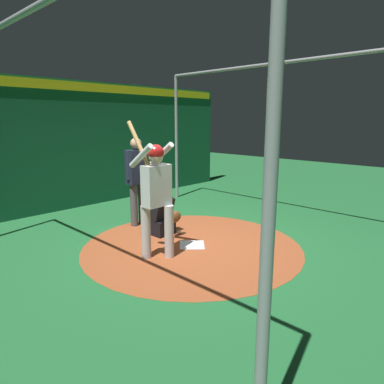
{
  "coord_description": "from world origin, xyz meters",
  "views": [
    {
      "loc": [
        3.84,
        -4.0,
        2.15
      ],
      "look_at": [
        0.0,
        0.0,
        0.95
      ],
      "focal_mm": 31.79,
      "sensor_mm": 36.0,
      "label": 1
    }
  ],
  "objects_px": {
    "baseball_0": "(179,232)",
    "batter": "(156,190)",
    "catcher": "(163,216)",
    "umpire": "(137,177)",
    "home_plate": "(192,245)"
  },
  "relations": [
    {
      "from": "baseball_0",
      "to": "batter",
      "type": "bearing_deg",
      "value": -62.01
    },
    {
      "from": "batter",
      "to": "catcher",
      "type": "xyz_separation_m",
      "value": [
        -0.75,
        0.78,
        -0.72
      ]
    },
    {
      "from": "catcher",
      "to": "baseball_0",
      "type": "xyz_separation_m",
      "value": [
        0.21,
        0.22,
        -0.32
      ]
    },
    {
      "from": "umpire",
      "to": "catcher",
      "type": "bearing_deg",
      "value": -3.89
    },
    {
      "from": "catcher",
      "to": "baseball_0",
      "type": "distance_m",
      "value": 0.45
    },
    {
      "from": "catcher",
      "to": "umpire",
      "type": "distance_m",
      "value": 1.05
    },
    {
      "from": "home_plate",
      "to": "baseball_0",
      "type": "xyz_separation_m",
      "value": [
        -0.59,
        0.27,
        0.03
      ]
    },
    {
      "from": "umpire",
      "to": "baseball_0",
      "type": "xyz_separation_m",
      "value": [
        1.04,
        0.17,
        -0.96
      ]
    },
    {
      "from": "batter",
      "to": "umpire",
      "type": "xyz_separation_m",
      "value": [
        -1.58,
        0.83,
        -0.08
      ]
    },
    {
      "from": "home_plate",
      "to": "catcher",
      "type": "xyz_separation_m",
      "value": [
        -0.8,
        0.04,
        0.35
      ]
    },
    {
      "from": "home_plate",
      "to": "batter",
      "type": "bearing_deg",
      "value": -94.41
    },
    {
      "from": "home_plate",
      "to": "umpire",
      "type": "distance_m",
      "value": 1.91
    },
    {
      "from": "home_plate",
      "to": "batter",
      "type": "relative_size",
      "value": 0.2
    },
    {
      "from": "umpire",
      "to": "batter",
      "type": "bearing_deg",
      "value": -27.9
    },
    {
      "from": "umpire",
      "to": "home_plate",
      "type": "bearing_deg",
      "value": -3.51
    }
  ]
}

